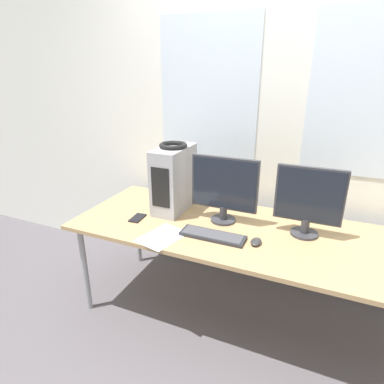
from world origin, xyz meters
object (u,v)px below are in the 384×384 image
Objects in this scene: pc_tower at (174,179)px; cell_phone at (138,218)px; headphones at (173,145)px; mouse at (256,242)px; monitor_main at (224,188)px; monitor_right_near at (309,200)px; keyboard at (213,236)px.

cell_phone is (-0.16, -0.26, -0.23)m from pc_tower.
mouse is (0.68, -0.27, -0.46)m from headphones.
monitor_main is 0.42m from mouse.
monitor_right_near is 0.62m from keyboard.
monitor_right_near is 3.10× the size of cell_phone.
pc_tower is 1.03× the size of monitor_main.
headphones is 1.97× the size of mouse.
mouse is 0.70× the size of cell_phone.
keyboard is 4.07× the size of mouse.
headphones is at bearing 54.67° from cell_phone.
monitor_main reaches higher than cell_phone.
cell_phone is (-1.08, -0.22, -0.23)m from monitor_right_near.
monitor_right_near is (0.93, -0.04, -0.24)m from headphones.
monitor_main is 0.64m from cell_phone.
monitor_main is at bearing -8.03° from pc_tower.
mouse is at bearing -37.93° from monitor_main.
monitor_right_near reaches higher than mouse.
monitor_right_near is 1.13m from cell_phone.
monitor_main reaches higher than keyboard.
pc_tower is 0.55m from keyboard.
monitor_main is at bearing -178.15° from monitor_right_near.
mouse is (0.26, 0.03, 0.00)m from keyboard.
pc_tower is 0.25m from headphones.
headphones reaches higher than keyboard.
monitor_right_near is 1.09× the size of keyboard.
pc_tower is at bearing 171.97° from monitor_main.
cell_phone is at bearing -168.52° from monitor_right_near.
mouse reaches higher than keyboard.
monitor_main is 0.53m from monitor_right_near.
headphones is 0.48× the size of keyboard.
monitor_main is at bearing -8.15° from headphones.
headphones reaches higher than pc_tower.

